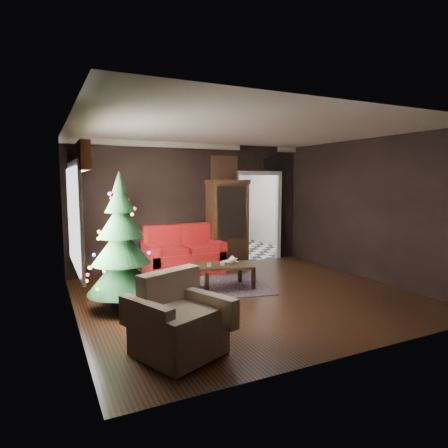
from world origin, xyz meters
name	(u,v)px	position (x,y,z in m)	size (l,w,h in m)	color
floor	(247,296)	(0.00, 0.00, 0.00)	(5.50, 5.50, 0.00)	black
ceiling	(248,130)	(0.00, 0.00, 2.80)	(5.50, 5.50, 0.00)	white
wall_back	(193,206)	(0.00, 2.50, 1.40)	(5.50, 5.50, 0.00)	black
wall_front	(359,233)	(0.00, -2.50, 1.40)	(5.50, 5.50, 0.00)	black
wall_left	(72,222)	(-2.75, 0.00, 1.40)	(5.50, 5.50, 0.00)	black
wall_right	(368,209)	(2.75, 0.00, 1.40)	(5.50, 5.50, 0.00)	black
doorway	(258,218)	(1.70, 2.50, 1.05)	(1.10, 0.10, 2.10)	white
left_window	(74,217)	(-2.71, 0.20, 1.45)	(0.05, 1.60, 1.40)	white
valance	(77,159)	(-2.63, 0.20, 2.27)	(0.12, 2.10, 0.35)	#974A27
kitchen_floor	(230,250)	(1.70, 4.00, 0.00)	(3.00, 3.00, 0.00)	silver
kitchen_window	(210,189)	(1.70, 5.45, 1.70)	(0.70, 0.06, 0.70)	white
rug	(209,287)	(-0.38, 0.77, 0.01)	(2.17, 1.58, 0.01)	#4F394A
loveseat	(184,250)	(-0.40, 2.05, 0.50)	(1.70, 0.90, 1.00)	maroon
curio_cabinet	(227,225)	(0.75, 2.27, 0.95)	(0.90, 0.45, 1.90)	black
floor_lamp	(124,239)	(-1.69, 1.88, 0.83)	(0.27, 0.27, 1.59)	black
christmas_tree	(121,242)	(-2.06, 0.22, 1.05)	(1.04, 1.04, 1.99)	black
armchair	(178,315)	(-1.79, -1.62, 0.46)	(0.88, 0.88, 0.89)	#C3AE9A
coffee_table	(224,276)	(-0.18, 0.53, 0.24)	(1.00, 0.60, 0.45)	black
teapot	(232,260)	(-0.03, 0.49, 0.54)	(0.15, 0.15, 0.15)	white
cup_a	(209,265)	(-0.50, 0.47, 0.50)	(0.07, 0.07, 0.06)	silver
cup_b	(222,264)	(-0.25, 0.44, 0.50)	(0.08, 0.08, 0.06)	white
book	(227,256)	(-0.08, 0.61, 0.59)	(0.19, 0.02, 0.26)	tan
wall_clock	(268,164)	(1.95, 2.45, 2.38)	(0.32, 0.32, 0.06)	white
painting	(224,168)	(0.75, 2.46, 2.25)	(0.62, 0.05, 0.52)	#AC7442
kitchen_counter	(213,230)	(1.70, 5.20, 0.45)	(1.80, 0.60, 0.90)	silver
kitchen_table	(225,239)	(1.40, 3.70, 0.38)	(0.70, 0.70, 0.75)	#543620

